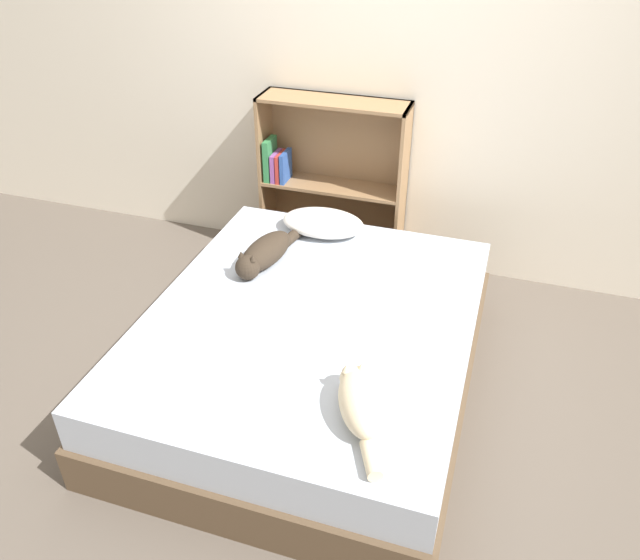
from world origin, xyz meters
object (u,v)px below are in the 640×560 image
(bed, at_px, (311,349))
(bookshelf, at_px, (330,181))
(cat_dark, at_px, (264,253))
(pillow, at_px, (323,223))
(cat_light, at_px, (359,402))

(bed, distance_m, bookshelf, 1.31)
(cat_dark, bearing_deg, pillow, 168.11)
(cat_dark, distance_m, bookshelf, 0.90)
(pillow, distance_m, cat_light, 1.47)
(cat_light, relative_size, bookshelf, 0.44)
(bed, relative_size, cat_light, 3.97)
(pillow, relative_size, cat_light, 0.99)
(cat_dark, bearing_deg, cat_light, 51.41)
(pillow, bearing_deg, bookshelf, 102.01)
(cat_dark, bearing_deg, bookshelf, -174.54)
(cat_light, height_order, cat_dark, cat_dark)
(cat_light, xyz_separation_m, cat_dark, (-0.77, 0.91, -0.00))
(bed, bearing_deg, cat_light, -55.60)
(pillow, bearing_deg, cat_dark, -113.22)
(pillow, relative_size, bookshelf, 0.44)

